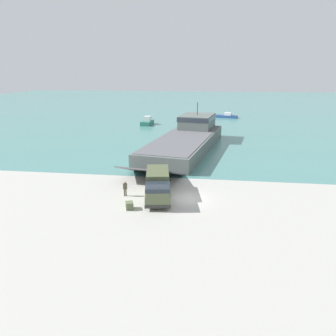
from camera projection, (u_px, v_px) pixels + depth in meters
ground_plane at (188, 199)px, 35.40m from camera, size 240.00×240.00×0.00m
water_surface at (207, 106)px, 127.40m from camera, size 240.00×180.00×0.01m
landing_craft at (188, 138)px, 58.57m from camera, size 13.50×34.93×7.28m
military_truck at (158, 185)px, 35.33m from camera, size 3.73×7.80×2.75m
soldier_on_ramp at (125, 188)px, 35.96m from camera, size 0.50×0.42×1.69m
moored_boat_a at (226, 116)px, 95.69m from camera, size 6.81×3.60×1.51m
moored_boat_b at (147, 122)px, 83.32m from camera, size 2.66×5.66×2.14m
cargo_crate at (129, 206)px, 32.71m from camera, size 0.99×1.08×0.73m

